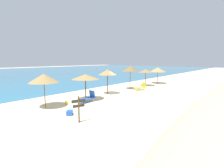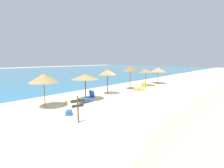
{
  "view_description": "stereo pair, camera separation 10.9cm",
  "coord_description": "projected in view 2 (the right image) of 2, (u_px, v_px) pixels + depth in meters",
  "views": [
    {
      "loc": [
        -14.48,
        -10.82,
        3.73
      ],
      "look_at": [
        -0.6,
        1.31,
        1.08
      ],
      "focal_mm": 26.96,
      "sensor_mm": 36.0,
      "label": 1
    },
    {
      "loc": [
        -14.41,
        -10.91,
        3.73
      ],
      "look_at": [
        -0.6,
        1.31,
        1.08
      ],
      "focal_mm": 26.96,
      "sensor_mm": 36.0,
      "label": 2
    }
  ],
  "objects": [
    {
      "name": "beach_umbrella_0",
      "position": [
        44.0,
        78.0,
        13.01
      ],
      "size": [
        2.28,
        2.28,
        2.67
      ],
      "color": "brown",
      "rests_on": "ground_plane"
    },
    {
      "name": "beach_umbrella_2",
      "position": [
        107.0,
        72.0,
        18.22
      ],
      "size": [
        1.97,
        1.97,
        2.71
      ],
      "color": "brown",
      "rests_on": "ground_plane"
    },
    {
      "name": "beach_ball",
      "position": [
        66.0,
        102.0,
        14.32
      ],
      "size": [
        0.28,
        0.28,
        0.28
      ],
      "primitive_type": "sphere",
      "color": "yellow",
      "rests_on": "ground_plane"
    },
    {
      "name": "cooler_box",
      "position": [
        69.0,
        113.0,
        11.48
      ],
      "size": [
        0.64,
        0.65,
        0.3
      ],
      "primitive_type": "cube",
      "rotation": [
        0.0,
        0.0,
        0.82
      ],
      "color": "blue",
      "rests_on": "ground_plane"
    },
    {
      "name": "beach_umbrella_3",
      "position": [
        130.0,
        69.0,
        21.21
      ],
      "size": [
        2.08,
        2.08,
        2.97
      ],
      "color": "brown",
      "rests_on": "ground_plane"
    },
    {
      "name": "beach_umbrella_1",
      "position": [
        85.0,
        77.0,
        15.54
      ],
      "size": [
        2.52,
        2.52,
        2.41
      ],
      "color": "brown",
      "rests_on": "ground_plane"
    },
    {
      "name": "lounge_chair_1",
      "position": [
        141.0,
        87.0,
        20.76
      ],
      "size": [
        1.58,
        1.18,
        0.97
      ],
      "rotation": [
        0.0,
        0.0,
        1.1
      ],
      "color": "yellow",
      "rests_on": "ground_plane"
    },
    {
      "name": "beach_umbrella_5",
      "position": [
        158.0,
        70.0,
        26.46
      ],
      "size": [
        2.62,
        2.62,
        2.55
      ],
      "color": "brown",
      "rests_on": "ground_plane"
    },
    {
      "name": "wooden_signpost",
      "position": [
        78.0,
        107.0,
        9.94
      ],
      "size": [
        0.8,
        0.32,
        1.62
      ],
      "rotation": [
        0.0,
        0.0,
        -0.35
      ],
      "color": "brown",
      "rests_on": "ground_plane"
    },
    {
      "name": "lounge_chair_0",
      "position": [
        87.0,
        98.0,
        14.97
      ],
      "size": [
        1.67,
        0.71,
        0.97
      ],
      "rotation": [
        0.0,
        0.0,
        1.61
      ],
      "color": "blue",
      "rests_on": "ground_plane"
    },
    {
      "name": "sea_water",
      "position": [
        5.0,
        74.0,
        44.23
      ],
      "size": [
        160.0,
        67.67,
        0.01
      ],
      "primitive_type": "cube",
      "color": "teal",
      "rests_on": "ground_plane"
    },
    {
      "name": "beach_umbrella_4",
      "position": [
        146.0,
        71.0,
        24.01
      ],
      "size": [
        2.18,
        2.18,
        2.41
      ],
      "color": "brown",
      "rests_on": "ground_plane"
    },
    {
      "name": "ground_plane",
      "position": [
        125.0,
        94.0,
        18.37
      ],
      "size": [
        160.0,
        160.0,
        0.0
      ],
      "primitive_type": "plane",
      "color": "beige"
    }
  ]
}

